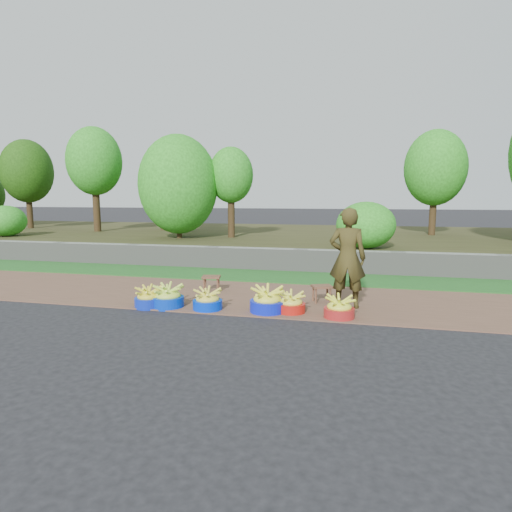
% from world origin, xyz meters
% --- Properties ---
extents(ground_plane, '(120.00, 120.00, 0.00)m').
position_xyz_m(ground_plane, '(0.00, 0.00, 0.00)').
color(ground_plane, black).
rests_on(ground_plane, ground).
extents(dirt_shoulder, '(80.00, 2.50, 0.02)m').
position_xyz_m(dirt_shoulder, '(0.00, 1.25, 0.01)').
color(dirt_shoulder, brown).
rests_on(dirt_shoulder, ground).
extents(grass_verge, '(80.00, 1.50, 0.04)m').
position_xyz_m(grass_verge, '(0.00, 3.25, 0.02)').
color(grass_verge, '#235E21').
rests_on(grass_verge, ground).
extents(retaining_wall, '(80.00, 0.35, 0.55)m').
position_xyz_m(retaining_wall, '(0.00, 4.10, 0.28)').
color(retaining_wall, gray).
rests_on(retaining_wall, ground).
extents(earth_bank, '(80.00, 10.00, 0.50)m').
position_xyz_m(earth_bank, '(0.00, 9.00, 0.25)').
color(earth_bank, '#363519').
rests_on(earth_bank, ground).
extents(vegetation, '(33.27, 6.64, 4.45)m').
position_xyz_m(vegetation, '(-3.51, 8.07, 2.71)').
color(vegetation, '#332413').
rests_on(vegetation, earth_bank).
extents(basin_a, '(0.46, 0.46, 0.34)m').
position_xyz_m(basin_a, '(-1.99, 0.19, 0.15)').
color(basin_a, '#0D26AF').
rests_on(basin_a, ground).
extents(basin_b, '(0.51, 0.51, 0.38)m').
position_xyz_m(basin_b, '(-1.67, 0.25, 0.17)').
color(basin_b, '#042FBC').
rests_on(basin_b, ground).
extents(basin_c, '(0.47, 0.47, 0.35)m').
position_xyz_m(basin_c, '(-0.99, 0.24, 0.16)').
color(basin_c, '#002DD9').
rests_on(basin_c, ground).
extents(basin_d, '(0.55, 0.55, 0.41)m').
position_xyz_m(basin_d, '(-0.03, 0.31, 0.18)').
color(basin_d, '#0B1ACD').
rests_on(basin_d, ground).
extents(basin_e, '(0.45, 0.45, 0.33)m').
position_xyz_m(basin_e, '(0.34, 0.37, 0.15)').
color(basin_e, '#B5170F').
rests_on(basin_e, ground).
extents(basin_f, '(0.45, 0.45, 0.34)m').
position_xyz_m(basin_f, '(1.08, 0.24, 0.15)').
color(basin_f, '#A41E1D').
rests_on(basin_f, ground).
extents(stool_left, '(0.38, 0.32, 0.30)m').
position_xyz_m(stool_left, '(-1.36, 1.48, 0.26)').
color(stool_left, brown).
rests_on(stool_left, dirt_shoulder).
extents(stool_right, '(0.39, 0.35, 0.29)m').
position_xyz_m(stool_right, '(0.75, 1.12, 0.25)').
color(stool_right, brown).
rests_on(stool_right, dirt_shoulder).
extents(vendor_woman, '(0.60, 0.40, 1.61)m').
position_xyz_m(vendor_woman, '(1.16, 0.89, 0.83)').
color(vendor_woman, black).
rests_on(vendor_woman, dirt_shoulder).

